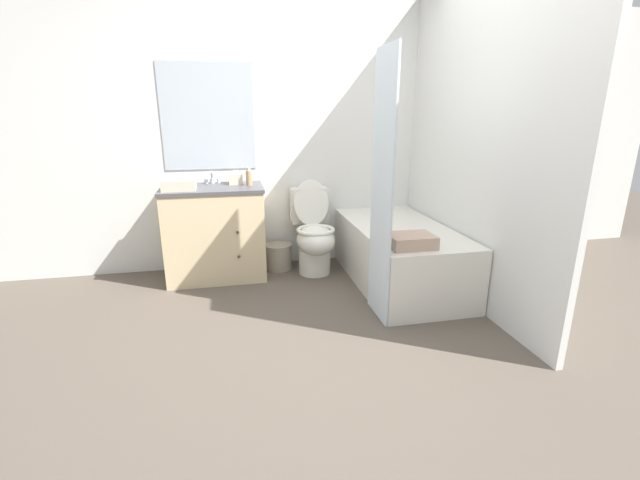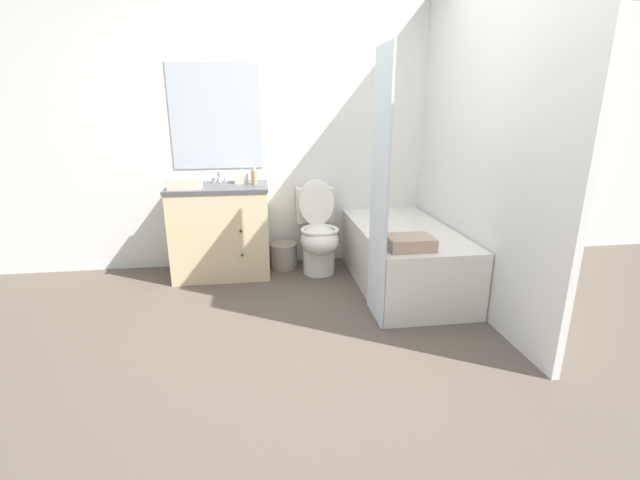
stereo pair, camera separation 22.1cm
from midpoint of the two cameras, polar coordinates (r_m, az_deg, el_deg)
name	(u,v)px [view 1 (the left image)]	position (r m, az deg, el deg)	size (l,w,h in m)	color
ground_plane	(338,350)	(2.84, 0.07, -14.44)	(14.00, 14.00, 0.00)	brown
wall_back	(292,136)	(4.19, -5.30, 13.69)	(8.00, 0.06, 2.50)	silver
wall_right	(460,140)	(3.70, 16.48, 12.66)	(0.05, 2.75, 2.50)	silver
vanity_cabinet	(215,232)	(4.01, -15.33, 1.08)	(0.88, 0.57, 0.84)	beige
sink_faucet	(212,180)	(4.10, -15.70, 7.76)	(0.14, 0.12, 0.12)	silver
toilet	(314,235)	(4.00, -2.43, 0.70)	(0.35, 0.64, 0.86)	silver
bathtub	(399,255)	(3.81, 8.89, -1.94)	(0.77, 1.53, 0.52)	silver
shower_curtain	(382,191)	(2.99, 6.17, 6.46)	(0.02, 0.40, 1.88)	silver
wastebasket	(278,256)	(4.18, -7.09, -2.20)	(0.26, 0.26, 0.25)	gray
tissue_box	(236,178)	(4.02, -12.76, 8.02)	(0.12, 0.15, 0.12)	beige
soap_dispenser	(249,177)	(3.91, -11.08, 8.19)	(0.06, 0.06, 0.16)	tan
hand_towel_folded	(179,185)	(3.82, -19.91, 6.89)	(0.27, 0.18, 0.09)	beige
bath_towel_folded	(411,241)	(3.17, 10.08, -0.12)	(0.33, 0.25, 0.09)	tan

